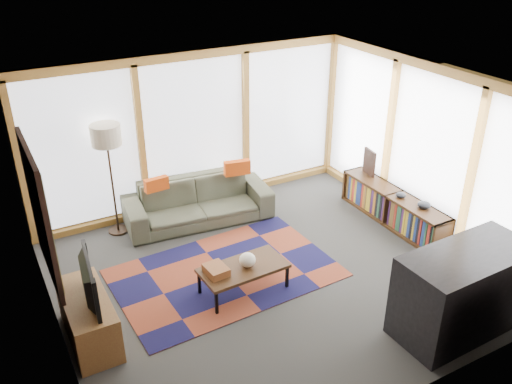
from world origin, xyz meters
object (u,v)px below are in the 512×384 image
bookshelf (393,208)px  sofa (198,201)px  coffee_table (243,279)px  television (83,282)px  floor_lamp (112,180)px  tv_console (89,319)px  bar_counter (464,291)px

bookshelf → sofa: bearing=149.5°
coffee_table → television: 2.08m
floor_lamp → television: size_ratio=1.94×
tv_console → coffee_table: bearing=-1.4°
bar_counter → bookshelf: bearing=65.1°
coffee_table → bookshelf: (2.91, 0.43, 0.08)m
sofa → bar_counter: (1.69, -3.86, 0.18)m
sofa → tv_console: size_ratio=2.00×
tv_console → television: 0.55m
bookshelf → tv_console: (-4.89, -0.38, 0.02)m
coffee_table → bar_counter: bearing=-43.9°
sofa → bar_counter: 4.22m
coffee_table → bookshelf: bearing=8.4°
floor_lamp → television: bearing=-112.8°
floor_lamp → bar_counter: size_ratio=1.08×
coffee_table → television: (-1.98, 0.00, 0.65)m
coffee_table → television: size_ratio=1.24×
coffee_table → tv_console: (-1.98, 0.05, 0.10)m
tv_console → bar_counter: 4.35m
sofa → bookshelf: size_ratio=1.08×
sofa → television: 3.02m
bar_counter → tv_console: bearing=152.5°
bar_counter → sofa: bearing=112.2°
tv_console → bookshelf: bearing=4.4°
coffee_table → floor_lamp: bearing=114.0°
television → bookshelf: bearing=-78.8°
coffee_table → sofa: bearing=83.5°
tv_console → television: bearing=-88.8°
coffee_table → bar_counter: (1.92, -1.85, 0.33)m
bookshelf → tv_console: 4.90m
floor_lamp → tv_console: floor_lamp is taller
floor_lamp → bookshelf: floor_lamp is taller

